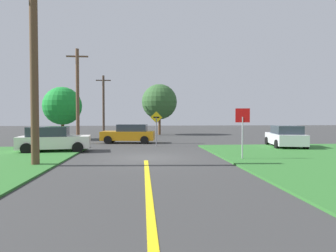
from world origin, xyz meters
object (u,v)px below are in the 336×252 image
(car_on_crossroad, at_px, (285,137))
(stop_sign, at_px, (243,124))
(pine_tree_center, at_px, (159,102))
(direction_sign, at_px, (156,125))
(oak_tree_left, at_px, (62,106))
(parked_car_near_building, at_px, (53,139))
(utility_pole_near, at_px, (34,71))
(utility_pole_far, at_px, (103,105))
(utility_pole_mid, at_px, (78,95))
(car_approaching_junction, at_px, (129,134))

(car_on_crossroad, bearing_deg, stop_sign, 147.85)
(pine_tree_center, bearing_deg, stop_sign, -82.11)
(stop_sign, relative_size, pine_tree_center, 0.42)
(direction_sign, relative_size, oak_tree_left, 0.51)
(parked_car_near_building, height_order, utility_pole_near, utility_pole_near)
(stop_sign, distance_m, oak_tree_left, 19.72)
(utility_pole_far, bearing_deg, oak_tree_left, -116.59)
(utility_pole_near, bearing_deg, direction_sign, 54.23)
(parked_car_near_building, height_order, utility_pole_far, utility_pole_far)
(parked_car_near_building, distance_m, utility_pole_near, 6.43)
(parked_car_near_building, height_order, utility_pole_mid, utility_pole_mid)
(car_approaching_junction, relative_size, utility_pole_near, 0.55)
(utility_pole_mid, xyz_separation_m, pine_tree_center, (7.59, 11.79, 0.10))
(utility_pole_mid, distance_m, oak_tree_left, 5.31)
(utility_pole_far, height_order, direction_sign, utility_pole_far)
(car_on_crossroad, relative_size, utility_pole_far, 0.60)
(stop_sign, distance_m, utility_pole_far, 23.29)
(utility_pole_far, distance_m, pine_tree_center, 7.00)
(parked_car_near_building, height_order, oak_tree_left, oak_tree_left)
(car_on_crossroad, distance_m, car_approaching_junction, 12.53)
(car_on_crossroad, distance_m, utility_pole_mid, 16.84)
(car_approaching_junction, distance_m, oak_tree_left, 8.47)
(direction_sign, distance_m, oak_tree_left, 11.70)
(utility_pole_near, xyz_separation_m, direction_sign, (5.95, 8.26, -2.68))
(utility_pole_near, bearing_deg, utility_pole_far, 89.67)
(utility_pole_mid, bearing_deg, stop_sign, -43.39)
(stop_sign, relative_size, parked_car_near_building, 0.59)
(car_approaching_junction, distance_m, utility_pole_mid, 5.40)
(utility_pole_near, relative_size, oak_tree_left, 1.63)
(direction_sign, xyz_separation_m, pine_tree_center, (1.11, 14.47, 2.54))
(utility_pole_near, xyz_separation_m, utility_pole_mid, (-0.53, 10.94, -0.24))
(car_approaching_junction, xyz_separation_m, pine_tree_center, (3.32, 11.57, 3.40))
(car_approaching_junction, bearing_deg, utility_pole_near, 78.59)
(pine_tree_center, bearing_deg, utility_pole_near, -107.26)
(car_approaching_junction, height_order, utility_pole_near, utility_pole_near)
(car_approaching_junction, height_order, utility_pole_mid, utility_pole_mid)
(utility_pole_far, xyz_separation_m, pine_tree_center, (6.93, 0.84, 0.41))
(car_on_crossroad, xyz_separation_m, utility_pole_mid, (-15.90, 4.46, 3.30))
(utility_pole_mid, height_order, direction_sign, utility_pole_mid)
(utility_pole_mid, bearing_deg, pine_tree_center, 57.23)
(car_approaching_junction, distance_m, utility_pole_far, 11.71)
(parked_car_near_building, relative_size, pine_tree_center, 0.70)
(utility_pole_far, bearing_deg, car_approaching_junction, -71.39)
(oak_tree_left, bearing_deg, pine_tree_center, 35.36)
(utility_pole_mid, xyz_separation_m, direction_sign, (6.48, -2.69, -2.44))
(oak_tree_left, bearing_deg, utility_pole_mid, -61.48)
(oak_tree_left, bearing_deg, direction_sign, -39.11)
(car_approaching_junction, bearing_deg, stop_sign, 128.88)
(utility_pole_mid, bearing_deg, direction_sign, -22.52)
(utility_pole_far, bearing_deg, direction_sign, -66.87)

